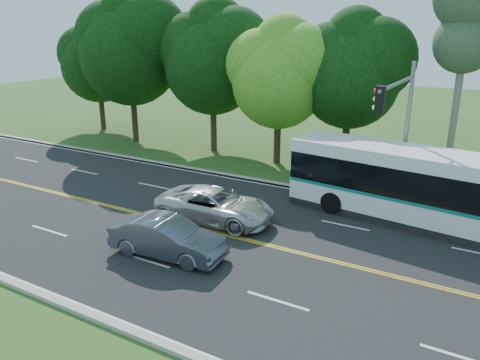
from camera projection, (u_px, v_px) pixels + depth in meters
The scene contains 12 objects.
ground at pixel (209, 231), 20.39m from camera, with size 120.00×120.00×0.00m, color #31521B.
road at pixel (209, 231), 20.39m from camera, with size 60.00×14.00×0.02m, color black.
curb_north at pixel (279, 184), 26.26m from camera, with size 60.00×0.30×0.15m, color #A9A598.
curb_south at pixel (81, 311), 14.47m from camera, with size 60.00×0.30×0.15m, color #A9A598.
grass_verge at pixel (292, 176), 27.79m from camera, with size 60.00×4.00×0.10m, color #31521B.
lane_markings at pixel (207, 230), 20.43m from camera, with size 57.60×13.82×0.00m.
tree_row at pixel (243, 55), 30.74m from camera, with size 44.70×9.10×13.84m.
bougainvillea_hedge at pixel (417, 189), 23.48m from camera, with size 9.50×2.25×1.50m.
traffic_signal at pixel (400, 119), 20.31m from camera, with size 0.42×6.10×7.00m.
transit_bus at pixel (430, 191), 20.43m from camera, with size 12.91×4.29×3.32m.
sedan at pixel (168, 238), 17.90m from camera, with size 1.60×4.59×1.51m, color slate.
suv at pixel (215, 205), 21.16m from camera, with size 2.50×5.42×1.51m, color silver.
Camera 1 is at (10.52, -15.52, 8.43)m, focal length 35.00 mm.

